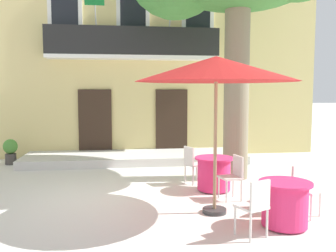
% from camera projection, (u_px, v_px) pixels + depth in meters
% --- Properties ---
extents(ground_plane, '(120.00, 120.00, 0.00)m').
position_uv_depth(ground_plane, '(120.00, 199.00, 7.57)').
color(ground_plane, silver).
extents(building_facade, '(13.00, 5.09, 7.50)m').
position_uv_depth(building_facade, '(131.00, 52.00, 14.18)').
color(building_facade, '#DBC67F').
rests_on(building_facade, ground).
extents(entrance_step_platform, '(6.92, 1.94, 0.25)m').
position_uv_depth(entrance_step_platform, '(135.00, 158.00, 11.60)').
color(entrance_step_platform, silver).
rests_on(entrance_step_platform, ground).
extents(cafe_table_near_tree, '(0.86, 0.86, 0.76)m').
position_uv_depth(cafe_table_near_tree, '(214.00, 173.00, 8.16)').
color(cafe_table_near_tree, '#E52D66').
rests_on(cafe_table_near_tree, ground).
extents(cafe_chair_near_tree_0, '(0.47, 0.47, 0.91)m').
position_uv_depth(cafe_chair_near_tree_0, '(233.00, 174.00, 7.47)').
color(cafe_chair_near_tree_0, silver).
rests_on(cafe_chair_near_tree_0, ground).
extents(cafe_chair_near_tree_1, '(0.52, 0.52, 0.91)m').
position_uv_depth(cafe_chair_near_tree_1, '(192.00, 162.00, 8.76)').
color(cafe_chair_near_tree_1, silver).
rests_on(cafe_chair_near_tree_1, ground).
extents(cafe_table_middle, '(0.86, 0.86, 0.76)m').
position_uv_depth(cafe_table_middle, '(285.00, 204.00, 5.96)').
color(cafe_table_middle, '#E52D66').
rests_on(cafe_table_middle, ground).
extents(cafe_chair_middle_0, '(0.56, 0.56, 0.91)m').
position_uv_depth(cafe_chair_middle_0, '(303.00, 187.00, 6.51)').
color(cafe_chair_middle_0, silver).
rests_on(cafe_chair_middle_0, ground).
extents(cafe_chair_middle_1, '(0.53, 0.53, 0.91)m').
position_uv_depth(cafe_chair_middle_1, '(255.00, 204.00, 5.50)').
color(cafe_chair_middle_1, silver).
rests_on(cafe_chair_middle_1, ground).
extents(cafe_umbrella, '(2.90, 2.90, 2.85)m').
position_uv_depth(cafe_umbrella, '(216.00, 70.00, 6.45)').
color(cafe_umbrella, '#997A56').
rests_on(cafe_umbrella, ground).
extents(ground_planter_left, '(0.42, 0.42, 0.78)m').
position_uv_depth(ground_planter_left, '(10.00, 150.00, 11.12)').
color(ground_planter_left, '#47423D').
rests_on(ground_planter_left, ground).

